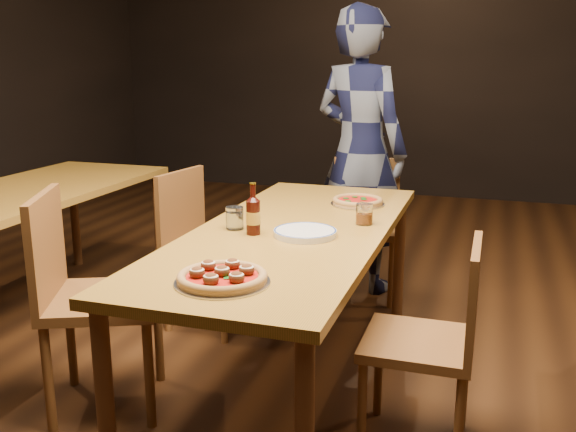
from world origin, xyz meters
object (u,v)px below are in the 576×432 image
(pizza_meatball, at_px, (222,277))
(table_left, at_px, (18,204))
(beer_bottle, at_px, (253,216))
(pizza_margherita, at_px, (358,201))
(amber_glass, at_px, (364,214))
(chair_main_e, at_px, (418,341))
(table_main, at_px, (292,245))
(diner, at_px, (360,151))
(chair_main_sw, at_px, (212,248))
(water_glass, at_px, (235,218))
(chair_main_nw, at_px, (103,298))
(plate_stack, at_px, (305,233))
(chair_end, at_px, (364,228))

(pizza_meatball, bearing_deg, table_left, 148.84)
(table_left, height_order, beer_bottle, beer_bottle)
(pizza_margherita, relative_size, amber_glass, 2.92)
(chair_main_e, height_order, beer_bottle, beer_bottle)
(table_main, relative_size, pizza_margherita, 7.35)
(diner, bearing_deg, chair_main_sw, 77.51)
(pizza_meatball, relative_size, water_glass, 3.27)
(chair_main_e, xyz_separation_m, pizza_meatball, (-0.60, -0.45, 0.34))
(amber_glass, bearing_deg, diner, 102.73)
(chair_main_sw, height_order, amber_glass, chair_main_sw)
(table_left, xyz_separation_m, chair_main_nw, (1.00, -0.69, -0.19))
(chair_main_sw, distance_m, plate_stack, 1.00)
(chair_main_e, height_order, pizza_margherita, chair_main_e)
(chair_main_e, xyz_separation_m, diner, (-0.59, 1.72, 0.46))
(pizza_meatball, xyz_separation_m, plate_stack, (0.09, 0.64, -0.01))
(table_main, height_order, pizza_meatball, pizza_meatball)
(chair_main_nw, height_order, diner, diner)
(plate_stack, xyz_separation_m, beer_bottle, (-0.21, -0.04, 0.06))
(chair_main_nw, xyz_separation_m, pizza_meatball, (0.70, -0.33, 0.28))
(plate_stack, bearing_deg, chair_main_e, -20.84)
(chair_main_e, distance_m, diner, 1.87)
(chair_main_nw, xyz_separation_m, chair_main_sw, (0.07, 0.93, -0.04))
(chair_main_e, xyz_separation_m, pizza_margherita, (-0.42, 0.84, 0.33))
(table_left, height_order, water_glass, water_glass)
(pizza_meatball, height_order, beer_bottle, beer_bottle)
(plate_stack, bearing_deg, table_main, 135.25)
(beer_bottle, bearing_deg, chair_main_sw, 127.13)
(chair_main_sw, height_order, chair_end, chair_main_sw)
(chair_main_e, bearing_deg, chair_main_sw, -123.89)
(chair_main_nw, relative_size, beer_bottle, 4.60)
(water_glass, bearing_deg, table_left, 165.75)
(table_main, distance_m, chair_main_nw, 0.83)
(water_glass, bearing_deg, pizza_meatball, -70.76)
(beer_bottle, bearing_deg, table_main, 45.07)
(beer_bottle, height_order, amber_glass, beer_bottle)
(chair_main_e, bearing_deg, beer_bottle, -101.90)
(table_left, relative_size, chair_end, 2.23)
(chair_main_nw, relative_size, chair_main_e, 1.14)
(diner, bearing_deg, chair_main_e, 131.51)
(table_main, distance_m, plate_stack, 0.15)
(chair_main_sw, xyz_separation_m, chair_main_e, (1.22, -0.82, -0.02))
(water_glass, height_order, amber_glass, water_glass)
(table_left, height_order, plate_stack, plate_stack)
(table_main, height_order, table_left, same)
(chair_main_nw, distance_m, pizza_meatball, 0.82)
(chair_main_sw, distance_m, diner, 1.18)
(table_left, height_order, chair_end, chair_end)
(chair_end, xyz_separation_m, water_glass, (-0.31, -1.33, 0.35))
(table_main, distance_m, beer_bottle, 0.23)
(chair_main_sw, bearing_deg, diner, -26.85)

